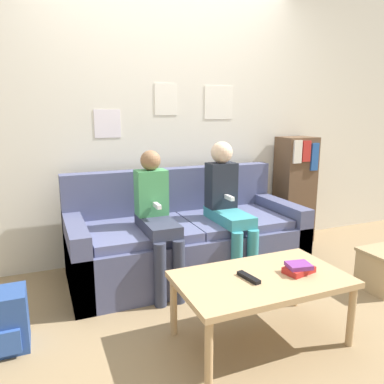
{
  "coord_description": "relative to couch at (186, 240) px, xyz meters",
  "views": [
    {
      "loc": [
        -1.13,
        -2.31,
        1.37
      ],
      "look_at": [
        0.0,
        0.4,
        0.74
      ],
      "focal_mm": 35.0,
      "sensor_mm": 36.0,
      "label": 1
    }
  ],
  "objects": [
    {
      "name": "person_left",
      "position": [
        -0.32,
        -0.21,
        0.31
      ],
      "size": [
        0.24,
        0.57,
        1.08
      ],
      "color": "#33384C",
      "rests_on": "ground_plane"
    },
    {
      "name": "book_stack",
      "position": [
        0.28,
        -1.15,
        0.16
      ],
      "size": [
        0.2,
        0.15,
        0.06
      ],
      "color": "red",
      "rests_on": "coffee_table"
    },
    {
      "name": "couch",
      "position": [
        0.0,
        0.0,
        0.0
      ],
      "size": [
        1.96,
        0.84,
        0.87
      ],
      "color": "#4C5175",
      "rests_on": "ground_plane"
    },
    {
      "name": "bookshelf",
      "position": [
        1.37,
        0.32,
        0.27
      ],
      "size": [
        0.37,
        0.3,
        1.11
      ],
      "color": "brown",
      "rests_on": "ground_plane"
    },
    {
      "name": "wall_back",
      "position": [
        0.0,
        0.51,
        1.01
      ],
      "size": [
        8.0,
        0.06,
        2.6
      ],
      "color": "silver",
      "rests_on": "ground_plane"
    },
    {
      "name": "coffee_table",
      "position": [
        0.04,
        -1.11,
        0.08
      ],
      "size": [
        1.01,
        0.59,
        0.41
      ],
      "color": "tan",
      "rests_on": "ground_plane"
    },
    {
      "name": "person_right",
      "position": [
        0.3,
        -0.19,
        0.35
      ],
      "size": [
        0.24,
        0.57,
        1.13
      ],
      "color": "teal",
      "rests_on": "ground_plane"
    },
    {
      "name": "backpack",
      "position": [
        -1.39,
        -0.61,
        -0.11
      ],
      "size": [
        0.27,
        0.27,
        0.35
      ],
      "color": "#284789",
      "rests_on": "ground_plane"
    },
    {
      "name": "tv_remote",
      "position": [
        -0.05,
        -1.11,
        0.14
      ],
      "size": [
        0.07,
        0.17,
        0.02
      ],
      "rotation": [
        0.0,
        0.0,
        0.17
      ],
      "color": "black",
      "rests_on": "coffee_table"
    },
    {
      "name": "ground_plane",
      "position": [
        0.0,
        -0.54,
        -0.29
      ],
      "size": [
        10.0,
        10.0,
        0.0
      ],
      "primitive_type": "plane",
      "color": "#937A56"
    }
  ]
}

